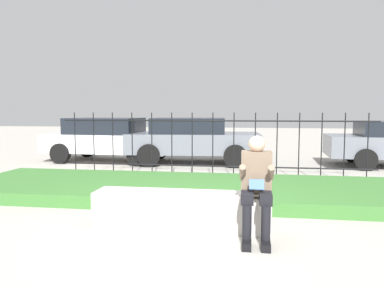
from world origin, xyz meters
The scene contains 7 objects.
ground_plane centered at (0.00, 0.00, 0.00)m, with size 60.00×60.00×0.00m, color #A8A399.
stone_bench centered at (-0.07, 0.00, 0.22)m, with size 2.41×0.49×0.50m.
person_seated_reader centered at (0.93, -0.28, 0.72)m, with size 0.42×0.73×1.29m.
grass_berm centered at (0.00, 1.99, 0.11)m, with size 9.30×2.59×0.22m.
iron_fence centered at (0.00, 3.69, 0.81)m, with size 7.30×0.03×1.56m.
car_parked_center centered at (-0.88, 6.30, 0.74)m, with size 4.08×2.18×1.38m.
car_parked_left centered at (-3.58, 6.35, 0.73)m, with size 4.10×2.09×1.37m.
Camera 1 is at (0.83, -4.95, 1.61)m, focal length 35.00 mm.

